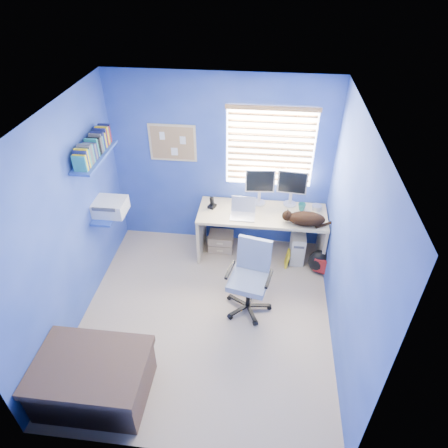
# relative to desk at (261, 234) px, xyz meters

# --- Properties ---
(floor) EXTENTS (3.00, 3.20, 0.00)m
(floor) POSITION_rel_desk_xyz_m (-0.61, -1.26, -0.37)
(floor) COLOR tan
(floor) RESTS_ON ground
(ceiling) EXTENTS (3.00, 3.20, 0.00)m
(ceiling) POSITION_rel_desk_xyz_m (-0.61, -1.26, 2.13)
(ceiling) COLOR white
(ceiling) RESTS_ON wall_back
(wall_back) EXTENTS (3.00, 0.01, 2.50)m
(wall_back) POSITION_rel_desk_xyz_m (-0.61, 0.34, 0.88)
(wall_back) COLOR #2542A3
(wall_back) RESTS_ON ground
(wall_front) EXTENTS (3.00, 0.01, 2.50)m
(wall_front) POSITION_rel_desk_xyz_m (-0.61, -2.86, 0.88)
(wall_front) COLOR #2542A3
(wall_front) RESTS_ON ground
(wall_left) EXTENTS (0.01, 3.20, 2.50)m
(wall_left) POSITION_rel_desk_xyz_m (-2.11, -1.26, 0.88)
(wall_left) COLOR #2542A3
(wall_left) RESTS_ON ground
(wall_right) EXTENTS (0.01, 3.20, 2.50)m
(wall_right) POSITION_rel_desk_xyz_m (0.89, -1.26, 0.88)
(wall_right) COLOR #2542A3
(wall_right) RESTS_ON ground
(desk) EXTENTS (1.75, 0.65, 0.74)m
(desk) POSITION_rel_desk_xyz_m (0.00, 0.00, 0.00)
(desk) COLOR #D6BA78
(desk) RESTS_ON floor
(laptop) EXTENTS (0.33, 0.26, 0.22)m
(laptop) POSITION_rel_desk_xyz_m (-0.26, -0.12, 0.48)
(laptop) COLOR silver
(laptop) RESTS_ON desk
(monitor_left) EXTENTS (0.41, 0.15, 0.54)m
(monitor_left) POSITION_rel_desk_xyz_m (-0.06, 0.23, 0.64)
(monitor_left) COLOR silver
(monitor_left) RESTS_ON desk
(monitor_right) EXTENTS (0.41, 0.16, 0.54)m
(monitor_right) POSITION_rel_desk_xyz_m (0.37, 0.25, 0.64)
(monitor_right) COLOR silver
(monitor_right) RESTS_ON desk
(phone) EXTENTS (0.12, 0.13, 0.17)m
(phone) POSITION_rel_desk_xyz_m (-0.70, 0.05, 0.45)
(phone) COLOR black
(phone) RESTS_ON desk
(mug) EXTENTS (0.10, 0.09, 0.10)m
(mug) POSITION_rel_desk_xyz_m (0.53, 0.13, 0.42)
(mug) COLOR teal
(mug) RESTS_ON desk
(cd_spindle) EXTENTS (0.13, 0.13, 0.07)m
(cd_spindle) POSITION_rel_desk_xyz_m (0.73, 0.16, 0.41)
(cd_spindle) COLOR silver
(cd_spindle) RESTS_ON desk
(cat) EXTENTS (0.50, 0.30, 0.17)m
(cat) POSITION_rel_desk_xyz_m (0.57, -0.20, 0.46)
(cat) COLOR black
(cat) RESTS_ON desk
(tower_pc) EXTENTS (0.19, 0.44, 0.45)m
(tower_pc) POSITION_rel_desk_xyz_m (0.53, 0.00, -0.14)
(tower_pc) COLOR beige
(tower_pc) RESTS_ON floor
(drawer_boxes) EXTENTS (0.35, 0.28, 0.27)m
(drawer_boxes) POSITION_rel_desk_xyz_m (-0.58, 0.07, -0.23)
(drawer_boxes) COLOR tan
(drawer_boxes) RESTS_ON floor
(yellow_book) EXTENTS (0.03, 0.17, 0.24)m
(yellow_book) POSITION_rel_desk_xyz_m (0.39, -0.20, -0.25)
(yellow_book) COLOR yellow
(yellow_book) RESTS_ON floor
(backpack) EXTENTS (0.37, 0.33, 0.36)m
(backpack) POSITION_rel_desk_xyz_m (0.82, -0.27, -0.19)
(backpack) COLOR black
(backpack) RESTS_ON floor
(bed_corner) EXTENTS (1.05, 0.75, 0.50)m
(bed_corner) POSITION_rel_desk_xyz_m (-1.55, -2.38, -0.12)
(bed_corner) COLOR brown
(bed_corner) RESTS_ON floor
(office_chair) EXTENTS (0.65, 0.65, 0.94)m
(office_chair) POSITION_rel_desk_xyz_m (-0.10, -1.02, -0.02)
(office_chair) COLOR black
(office_chair) RESTS_ON floor
(window_blinds) EXTENTS (1.15, 0.05, 1.10)m
(window_blinds) POSITION_rel_desk_xyz_m (0.04, 0.31, 1.18)
(window_blinds) COLOR white
(window_blinds) RESTS_ON ground
(corkboard) EXTENTS (0.64, 0.02, 0.52)m
(corkboard) POSITION_rel_desk_xyz_m (-1.26, 0.33, 1.18)
(corkboard) COLOR #D6BA78
(corkboard) RESTS_ON ground
(wall_shelves) EXTENTS (0.42, 0.90, 1.05)m
(wall_shelves) POSITION_rel_desk_xyz_m (-1.96, -0.51, 1.06)
(wall_shelves) COLOR #2847AA
(wall_shelves) RESTS_ON ground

